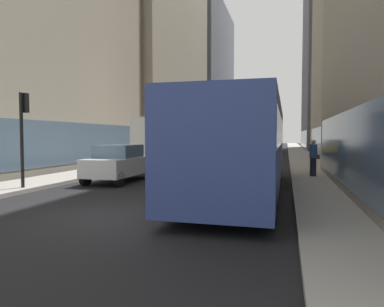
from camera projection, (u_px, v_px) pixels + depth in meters
name	position (u px, v px, depth m)	size (l,w,h in m)	color
ground_plane	(250.00, 153.00, 42.36)	(120.00, 120.00, 0.00)	black
sidewalk_left	(205.00, 151.00, 43.86)	(2.40, 110.00, 0.15)	#9E9991
sidewalk_right	(299.00, 153.00, 40.86)	(2.40, 110.00, 0.15)	#9E9991
building_left_far	(197.00, 77.00, 64.38)	(10.29, 23.21, 25.83)	slate
building_right_far	(343.00, 35.00, 49.89)	(10.34, 18.99, 33.28)	slate
transit_bus	(243.00, 142.00, 12.16)	(2.78, 11.53, 3.05)	#33478C
car_grey_wagon	(239.00, 154.00, 23.09)	(1.70, 4.07, 1.62)	slate
car_yellow_taxi	(273.00, 146.00, 40.32)	(1.81, 4.45, 1.62)	yellow
car_white_van	(120.00, 163.00, 15.28)	(1.70, 4.11, 1.62)	silver
car_silver_sedan	(218.00, 147.00, 37.23)	(1.88, 3.97, 1.62)	#B7BABF
car_blue_hatchback	(236.00, 144.00, 49.94)	(1.83, 4.19, 1.62)	#4C6BB7
box_truck	(171.00, 141.00, 21.99)	(2.30, 7.50, 3.05)	#A51919
dalmatian_dog	(154.00, 194.00, 8.92)	(0.22, 0.96, 0.72)	white
pedestrian_with_handbag	(313.00, 158.00, 16.02)	(0.45, 0.34, 1.69)	#1E1E2D
traffic_light_near	(23.00, 124.00, 12.47)	(0.24, 0.41, 3.40)	black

